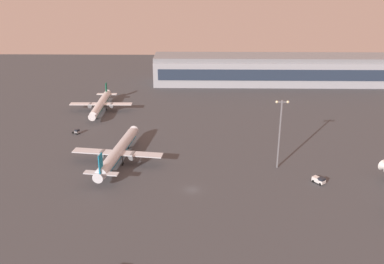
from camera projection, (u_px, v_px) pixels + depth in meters
ground_plane at (192, 190)px, 137.55m from camera, size 416.00×416.00×0.00m
terminal_building at (272, 70)px, 252.23m from camera, size 136.00×22.40×16.40m
airplane_far_stand at (118, 152)px, 154.58m from camera, size 32.67×41.84×10.74m
airplane_taxiway_distant at (101, 104)px, 206.98m from camera, size 29.40×37.83×9.73m
maintenance_van at (319, 180)px, 141.09m from camera, size 4.16×4.43×2.25m
pushback_tug at (77, 132)px, 181.02m from camera, size 3.56×3.13×2.05m
apron_light_west at (280, 130)px, 147.17m from camera, size 4.80×0.90×24.51m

